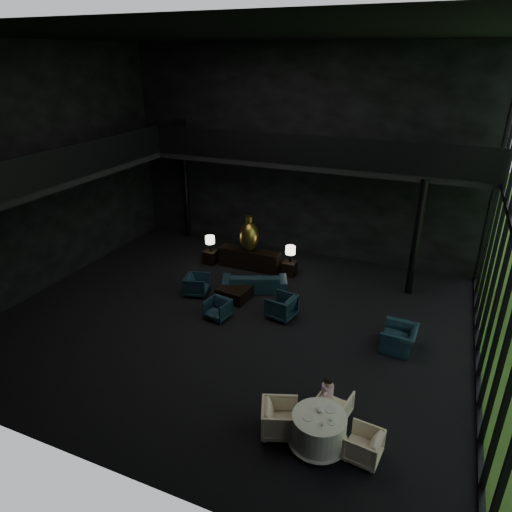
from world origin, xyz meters
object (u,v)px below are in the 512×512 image
at_px(side_table_left, 211,257).
at_px(lounge_armchair_west, 197,284).
at_px(dining_chair_west, 280,417).
at_px(window_armchair, 399,335).
at_px(child, 328,389).
at_px(dining_table, 318,432).
at_px(dining_chair_north, 335,404).
at_px(table_lamp_left, 210,240).
at_px(sofa, 255,278).
at_px(coffee_table, 235,293).
at_px(dining_chair_east, 363,445).
at_px(console, 250,259).
at_px(bronze_urn, 249,236).
at_px(table_lamp_right, 290,251).
at_px(side_table_right, 289,268).
at_px(lounge_armchair_south, 218,309).
at_px(lounge_armchair_east, 281,305).

distance_m(side_table_left, lounge_armchair_west, 2.56).
xyz_separation_m(lounge_armchair_west, dining_chair_west, (4.79, -4.76, 0.03)).
height_order(window_armchair, child, child).
xyz_separation_m(window_armchair, dining_table, (-1.11, -4.19, -0.11)).
distance_m(dining_chair_north, dining_chair_west, 1.37).
xyz_separation_m(side_table_left, child, (6.37, -6.28, 0.47)).
relative_size(table_lamp_left, child, 1.05).
xyz_separation_m(sofa, coffee_table, (-0.38, -0.83, -0.25)).
height_order(side_table_left, coffee_table, side_table_left).
bearing_deg(dining_chair_east, console, -135.63).
height_order(bronze_urn, dining_chair_west, bronze_urn).
height_order(lounge_armchair_west, coffee_table, lounge_armchair_west).
bearing_deg(table_lamp_right, dining_chair_west, -72.30).
height_order(coffee_table, dining_chair_east, dining_chair_east).
distance_m(side_table_right, table_lamp_right, 0.70).
distance_m(side_table_right, dining_chair_west, 7.79).
bearing_deg(console, lounge_armchair_south, -81.41).
height_order(bronze_urn, dining_chair_east, bronze_urn).
xyz_separation_m(dining_table, child, (-0.07, 0.90, 0.41)).
relative_size(side_table_right, lounge_armchair_east, 0.60).
distance_m(table_lamp_right, dining_chair_east, 8.56).
distance_m(side_table_right, coffee_table, 2.66).
relative_size(bronze_urn, lounge_armchair_south, 2.13).
height_order(bronze_urn, dining_chair_north, bronze_urn).
height_order(console, bronze_urn, bronze_urn).
bearing_deg(lounge_armchair_west, child, -139.36).
bearing_deg(side_table_left, sofa, -29.02).
height_order(lounge_armchair_west, dining_table, lounge_armchair_west).
bearing_deg(coffee_table, dining_chair_north, -42.18).
bearing_deg(side_table_right, table_lamp_right, 90.00).
height_order(side_table_right, lounge_armchair_south, lounge_armchair_south).
relative_size(side_table_left, lounge_armchair_east, 0.60).
relative_size(table_lamp_left, window_armchair, 0.60).
relative_size(lounge_armchair_east, dining_table, 0.68).
height_order(dining_table, dining_chair_west, dining_chair_west).
xyz_separation_m(lounge_armchair_south, child, (4.20, -2.74, 0.42)).
bearing_deg(bronze_urn, window_armchair, -27.89).
height_order(side_table_left, window_armchair, window_armchair).
bearing_deg(side_table_left, dining_chair_north, -43.56).
height_order(table_lamp_right, lounge_armchair_west, table_lamp_right).
relative_size(table_lamp_left, sofa, 0.25).
relative_size(sofa, dining_chair_west, 2.84).
relative_size(lounge_armchair_east, lounge_armchair_south, 1.37).
height_order(lounge_armchair_east, dining_chair_west, lounge_armchair_east).
xyz_separation_m(sofa, window_armchair, (5.06, -1.62, -0.03)).
bearing_deg(window_armchair, lounge_armchair_south, -81.81).
bearing_deg(lounge_armchair_west, dining_chair_east, -140.56).
bearing_deg(side_table_right, child, -64.06).
bearing_deg(dining_table, dining_chair_north, 83.36).
bearing_deg(dining_table, lounge_armchair_west, 139.94).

